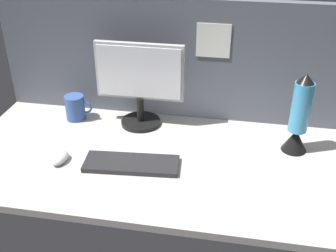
% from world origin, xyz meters
% --- Properties ---
extents(ground_plane, '(1.80, 0.80, 0.03)m').
position_xyz_m(ground_plane, '(0.00, 0.00, -0.01)').
color(ground_plane, beige).
extents(cubicle_wall_back, '(1.80, 0.06, 0.55)m').
position_xyz_m(cubicle_wall_back, '(0.00, 0.37, 0.28)').
color(cubicle_wall_back, '#565B66').
rests_on(cubicle_wall_back, ground_plane).
extents(monitor, '(0.39, 0.18, 0.38)m').
position_xyz_m(monitor, '(-0.22, 0.25, 0.21)').
color(monitor, black).
rests_on(monitor, ground_plane).
extents(keyboard, '(0.38, 0.16, 0.02)m').
position_xyz_m(keyboard, '(-0.18, -0.09, 0.01)').
color(keyboard, '#262628').
rests_on(keyboard, ground_plane).
extents(mouse, '(0.07, 0.10, 0.03)m').
position_xyz_m(mouse, '(-0.47, -0.11, 0.02)').
color(mouse, silver).
rests_on(mouse, ground_plane).
extents(mug_ceramic_blue, '(0.13, 0.09, 0.12)m').
position_xyz_m(mug_ceramic_blue, '(-0.53, 0.24, 0.06)').
color(mug_ceramic_blue, '#38569E').
rests_on(mug_ceramic_blue, ground_plane).
extents(lava_lamp, '(0.10, 0.10, 0.34)m').
position_xyz_m(lava_lamp, '(0.45, 0.14, 0.14)').
color(lava_lamp, black).
rests_on(lava_lamp, ground_plane).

